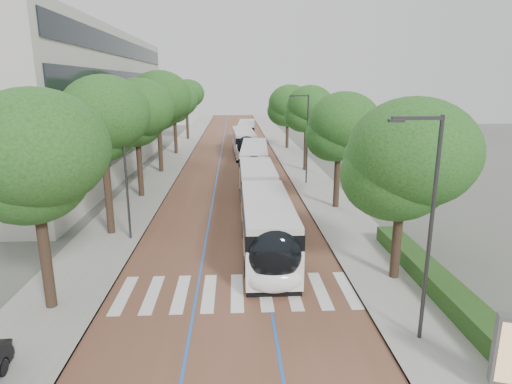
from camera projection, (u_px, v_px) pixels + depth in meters
The scene contains 20 objects.
ground at pixel (233, 304), 18.15m from camera, with size 160.00×160.00×0.00m, color #51544C.
road at pixel (233, 153), 56.85m from camera, with size 11.00×140.00×0.02m, color brown.
sidewalk_left at pixel (176, 154), 56.47m from camera, with size 4.00×140.00×0.12m, color gray.
sidewalk_right at pixel (289, 153), 57.21m from camera, with size 4.00×140.00×0.12m, color gray.
kerb_left at pixel (191, 153), 56.56m from camera, with size 0.20×140.00×0.14m, color gray.
kerb_right at pixel (275, 153), 57.12m from camera, with size 0.20×140.00×0.14m, color gray.
zebra_crossing at pixel (237, 292), 19.12m from camera, with size 10.55×3.60×0.01m.
lane_line_left at pixel (221, 153), 56.77m from camera, with size 0.12×126.00×0.01m, color #2356B0.
lane_line_right at pixel (245, 153), 56.93m from camera, with size 0.12×126.00×0.01m, color #2356B0.
office_building at pixel (36, 105), 42.54m from camera, with size 18.11×40.00×14.00m.
hedge at pixel (443, 287), 18.48m from camera, with size 1.20×14.00×0.80m, color #1D4116.
streetlight_near at pixel (427, 214), 14.39m from camera, with size 1.82×0.20×8.00m.
streetlight_far at pixel (306, 132), 38.58m from camera, with size 1.82×0.20×8.00m.
lamp_post_left at pixel (126, 172), 24.57m from camera, with size 0.14×0.14×8.00m, color #2F3032.
trees_left at pixel (154, 109), 41.16m from camera, with size 6.26×60.32×9.77m.
trees_right at pixel (316, 120), 39.33m from camera, with size 6.00×47.87×8.34m.
lead_bus at pixel (262, 208), 26.34m from camera, with size 2.57×18.40×3.20m.
bus_queued_0 at pixel (254, 162), 41.64m from camera, with size 3.21×12.52×3.20m.
bus_queued_1 at pixel (244, 143), 55.04m from camera, with size 2.97×12.48×3.20m.
bus_queued_2 at pixel (247, 132), 66.82m from camera, with size 3.17×12.51×3.20m.
Camera 1 is at (0.15, -16.44, 9.10)m, focal length 30.00 mm.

